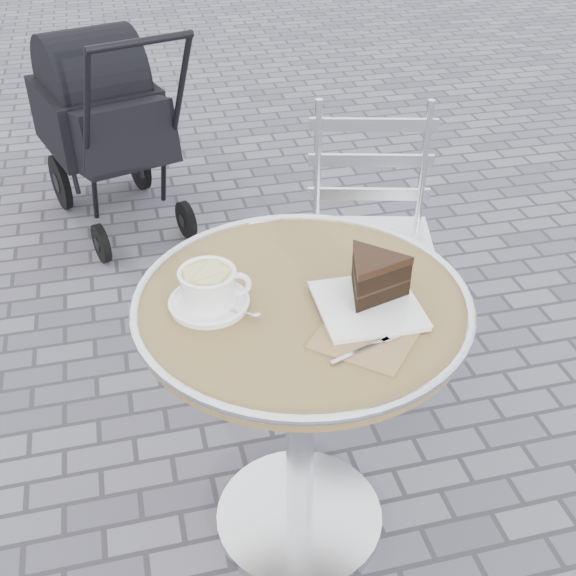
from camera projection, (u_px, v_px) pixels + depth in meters
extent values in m
plane|color=slate|center=(299.00, 520.00, 1.93)|extent=(80.00, 80.00, 0.00)
cylinder|color=silver|center=(299.00, 516.00, 1.92)|extent=(0.44, 0.44, 0.03)
cylinder|color=silver|center=(301.00, 423.00, 1.72)|extent=(0.07, 0.07, 0.67)
cylinder|color=#A38158|center=(302.00, 306.00, 1.52)|extent=(0.70, 0.70, 0.03)
torus|color=silver|center=(302.00, 300.00, 1.51)|extent=(0.72, 0.72, 0.02)
cylinder|color=white|center=(209.00, 303.00, 1.49)|extent=(0.16, 0.16, 0.01)
cylinder|color=white|center=(208.00, 287.00, 1.47)|extent=(0.12, 0.12, 0.07)
torus|color=white|center=(238.00, 284.00, 1.48)|extent=(0.06, 0.02, 0.06)
cylinder|color=beige|center=(207.00, 274.00, 1.45)|extent=(0.10, 0.10, 0.01)
cube|color=#906F4F|center=(367.00, 335.00, 1.41)|extent=(0.26, 0.26, 0.00)
cube|color=white|center=(368.00, 306.00, 1.48)|extent=(0.21, 0.21, 0.01)
cylinder|color=silver|center=(316.00, 341.00, 2.21)|extent=(0.02, 0.02, 0.43)
cylinder|color=silver|center=(423.00, 342.00, 2.21)|extent=(0.02, 0.02, 0.43)
cylinder|color=silver|center=(315.00, 280.00, 2.48)|extent=(0.02, 0.02, 0.43)
cylinder|color=silver|center=(410.00, 281.00, 2.48)|extent=(0.02, 0.02, 0.43)
cube|color=silver|center=(370.00, 250.00, 2.21)|extent=(0.47, 0.47, 0.02)
cube|color=black|center=(111.00, 130.00, 3.01)|extent=(0.54, 0.68, 0.36)
cylinder|color=black|center=(141.00, 42.00, 2.39)|extent=(0.37, 0.14, 0.03)
cylinder|color=black|center=(101.00, 243.00, 2.94)|extent=(0.08, 0.16, 0.16)
cylinder|color=black|center=(186.00, 220.00, 3.10)|extent=(0.08, 0.16, 0.16)
cylinder|color=black|center=(60.00, 182.00, 3.29)|extent=(0.10, 0.25, 0.25)
cylinder|color=black|center=(138.00, 164.00, 3.45)|extent=(0.10, 0.25, 0.25)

